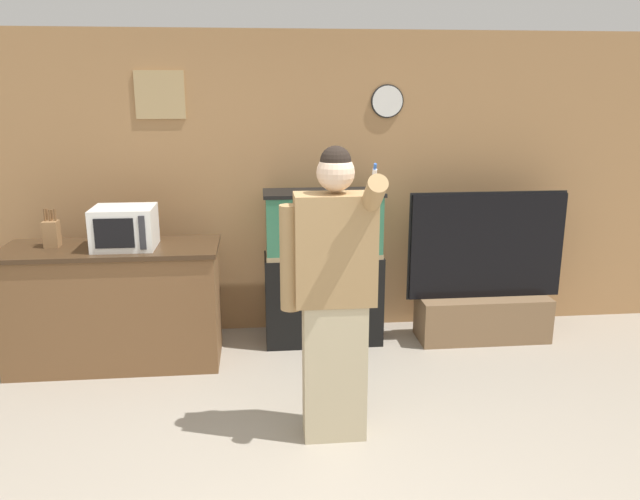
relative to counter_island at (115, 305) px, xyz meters
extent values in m
cube|color=#A87A4C|center=(1.42, 0.65, 0.82)|extent=(10.00, 0.06, 2.60)
cube|color=tan|center=(0.36, 0.61, 1.60)|extent=(0.40, 0.02, 0.39)
cylinder|color=white|center=(2.26, 0.61, 1.54)|extent=(0.26, 0.03, 0.26)
cylinder|color=black|center=(2.26, 0.61, 1.54)|extent=(0.28, 0.01, 0.28)
cube|color=brown|center=(0.00, 0.00, -0.02)|extent=(1.60, 0.61, 0.92)
cube|color=#3D2A19|center=(0.00, 0.00, 0.46)|extent=(1.64, 0.65, 0.03)
cube|color=white|center=(0.13, -0.04, 0.63)|extent=(0.45, 0.38, 0.31)
cube|color=black|center=(0.09, -0.23, 0.63)|extent=(0.28, 0.01, 0.22)
cube|color=#2D2D33|center=(0.29, -0.23, 0.63)|extent=(0.05, 0.01, 0.25)
cube|color=olive|center=(-0.43, 0.04, 0.58)|extent=(0.11, 0.11, 0.20)
cylinder|color=brown|center=(-0.47, 0.05, 0.72)|extent=(0.02, 0.02, 0.10)
cylinder|color=brown|center=(-0.43, 0.05, 0.72)|extent=(0.02, 0.02, 0.09)
cylinder|color=brown|center=(-0.39, 0.05, 0.72)|extent=(0.02, 0.02, 0.09)
cylinder|color=brown|center=(-0.47, 0.09, 0.72)|extent=(0.02, 0.02, 0.09)
cylinder|color=brown|center=(-0.43, 0.09, 0.72)|extent=(0.02, 0.02, 0.08)
cube|color=black|center=(1.67, 0.28, -0.10)|extent=(0.99, 0.40, 0.77)
cube|color=#937F5B|center=(1.67, 0.28, 0.31)|extent=(0.96, 0.39, 0.04)
cube|color=#2D6B4C|center=(1.67, 0.28, 0.56)|extent=(0.95, 0.39, 0.52)
cube|color=black|center=(1.67, 0.28, 0.82)|extent=(0.99, 0.40, 0.03)
cube|color=brown|center=(3.06, 0.18, -0.29)|extent=(1.12, 0.40, 0.39)
cube|color=black|center=(3.06, 0.18, 0.35)|extent=(1.32, 0.05, 0.89)
cube|color=black|center=(3.06, 0.21, 0.35)|extent=(1.35, 0.01, 0.92)
cube|color=#BCAD89|center=(1.58, -1.24, -0.04)|extent=(0.38, 0.21, 0.88)
cube|color=#A37F51|center=(1.58, -1.24, 0.74)|extent=(0.48, 0.23, 0.66)
sphere|color=beige|center=(1.58, -1.24, 1.19)|extent=(0.22, 0.22, 0.22)
sphere|color=black|center=(1.58, -1.24, 1.25)|extent=(0.18, 0.18, 0.18)
cylinder|color=#A37F51|center=(1.32, -1.24, 0.69)|extent=(0.12, 0.12, 0.63)
cylinder|color=#A37F51|center=(1.77, -1.38, 1.07)|extent=(0.11, 0.35, 0.29)
cylinder|color=white|center=(1.77, -1.40, 1.18)|extent=(0.02, 0.06, 0.11)
cylinder|color=#2856B2|center=(1.77, -1.42, 1.24)|extent=(0.02, 0.03, 0.05)
camera|label=1|loc=(1.14, -4.75, 1.67)|focal=35.00mm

